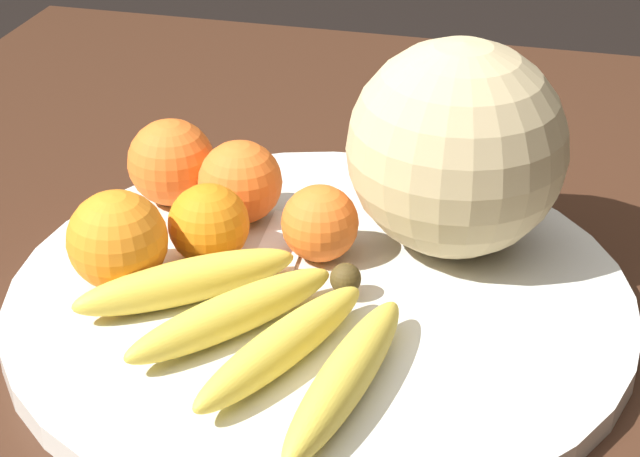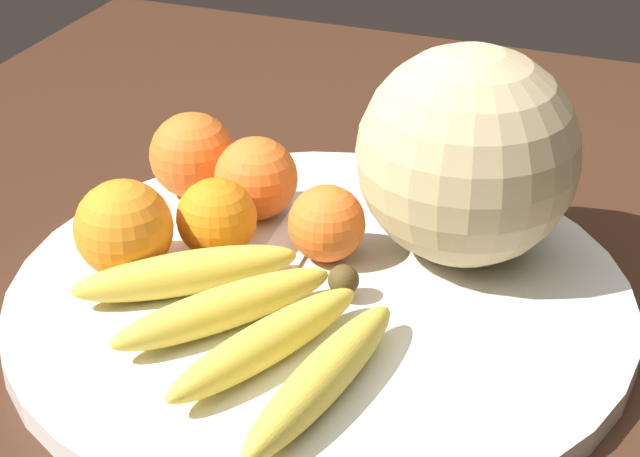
{
  "view_description": "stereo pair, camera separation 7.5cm",
  "coord_description": "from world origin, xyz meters",
  "px_view_note": "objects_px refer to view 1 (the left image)",
  "views": [
    {
      "loc": [
        0.6,
        0.2,
        1.21
      ],
      "look_at": [
        -0.03,
        0.04,
        0.84
      ],
      "focal_mm": 60.0,
      "sensor_mm": 36.0,
      "label": 1
    },
    {
      "loc": [
        0.58,
        0.27,
        1.21
      ],
      "look_at": [
        -0.03,
        0.04,
        0.84
      ],
      "focal_mm": 60.0,
      "sensor_mm": 36.0,
      "label": 2
    }
  ],
  "objects_px": {
    "orange_front_right": "(119,238)",
    "orange_back_left": "(320,223)",
    "melon": "(457,148)",
    "orange_mid_center": "(171,162)",
    "orange_front_left": "(240,182)",
    "fruit_bowl": "(320,297)",
    "banana_bunch": "(259,326)",
    "kitchen_table": "(256,442)",
    "orange_back_right": "(209,224)",
    "produce_tag": "(281,243)"
  },
  "relations": [
    {
      "from": "kitchen_table",
      "to": "orange_mid_center",
      "type": "xyz_separation_m",
      "value": [
        -0.13,
        -0.11,
        0.17
      ]
    },
    {
      "from": "orange_back_right",
      "to": "orange_mid_center",
      "type": "bearing_deg",
      "value": -143.02
    },
    {
      "from": "kitchen_table",
      "to": "orange_back_left",
      "type": "bearing_deg",
      "value": 155.59
    },
    {
      "from": "orange_back_left",
      "to": "kitchen_table",
      "type": "bearing_deg",
      "value": -24.41
    },
    {
      "from": "banana_bunch",
      "to": "orange_front_left",
      "type": "xyz_separation_m",
      "value": [
        -0.16,
        -0.06,
        0.02
      ]
    },
    {
      "from": "kitchen_table",
      "to": "fruit_bowl",
      "type": "distance_m",
      "value": 0.13
    },
    {
      "from": "orange_front_right",
      "to": "orange_back_left",
      "type": "bearing_deg",
      "value": 117.52
    },
    {
      "from": "kitchen_table",
      "to": "produce_tag",
      "type": "bearing_deg",
      "value": -178.89
    },
    {
      "from": "orange_front_left",
      "to": "orange_front_right",
      "type": "bearing_deg",
      "value": -26.96
    },
    {
      "from": "banana_bunch",
      "to": "orange_back_left",
      "type": "distance_m",
      "value": 0.12
    },
    {
      "from": "fruit_bowl",
      "to": "kitchen_table",
      "type": "bearing_deg",
      "value": -56.31
    },
    {
      "from": "melon",
      "to": "banana_bunch",
      "type": "distance_m",
      "value": 0.2
    },
    {
      "from": "fruit_bowl",
      "to": "orange_front_right",
      "type": "height_order",
      "value": "orange_front_right"
    },
    {
      "from": "kitchen_table",
      "to": "orange_front_left",
      "type": "bearing_deg",
      "value": -158.92
    },
    {
      "from": "kitchen_table",
      "to": "orange_back_right",
      "type": "relative_size",
      "value": 20.18
    },
    {
      "from": "orange_front_right",
      "to": "orange_back_left",
      "type": "distance_m",
      "value": 0.15
    },
    {
      "from": "kitchen_table",
      "to": "melon",
      "type": "distance_m",
      "value": 0.27
    },
    {
      "from": "banana_bunch",
      "to": "kitchen_table",
      "type": "bearing_deg",
      "value": -125.93
    },
    {
      "from": "kitchen_table",
      "to": "orange_back_right",
      "type": "bearing_deg",
      "value": -135.31
    },
    {
      "from": "fruit_bowl",
      "to": "melon",
      "type": "relative_size",
      "value": 2.76
    },
    {
      "from": "orange_back_right",
      "to": "fruit_bowl",
      "type": "bearing_deg",
      "value": 78.41
    },
    {
      "from": "orange_front_left",
      "to": "orange_front_right",
      "type": "relative_size",
      "value": 0.92
    },
    {
      "from": "orange_mid_center",
      "to": "orange_back_left",
      "type": "xyz_separation_m",
      "value": [
        0.06,
        0.14,
        -0.01
      ]
    },
    {
      "from": "orange_mid_center",
      "to": "orange_back_left",
      "type": "relative_size",
      "value": 1.22
    },
    {
      "from": "banana_bunch",
      "to": "orange_front_left",
      "type": "bearing_deg",
      "value": -127.78
    },
    {
      "from": "fruit_bowl",
      "to": "orange_front_right",
      "type": "distance_m",
      "value": 0.15
    },
    {
      "from": "orange_back_left",
      "to": "orange_mid_center",
      "type": "bearing_deg",
      "value": -111.94
    },
    {
      "from": "fruit_bowl",
      "to": "orange_mid_center",
      "type": "relative_size",
      "value": 6.33
    },
    {
      "from": "melon",
      "to": "orange_back_right",
      "type": "height_order",
      "value": "melon"
    },
    {
      "from": "orange_front_right",
      "to": "orange_back_left",
      "type": "xyz_separation_m",
      "value": [
        -0.07,
        0.13,
        -0.01
      ]
    },
    {
      "from": "fruit_bowl",
      "to": "orange_back_left",
      "type": "height_order",
      "value": "orange_back_left"
    },
    {
      "from": "orange_front_left",
      "to": "kitchen_table",
      "type": "bearing_deg",
      "value": 21.08
    },
    {
      "from": "fruit_bowl",
      "to": "produce_tag",
      "type": "relative_size",
      "value": 4.64
    },
    {
      "from": "fruit_bowl",
      "to": "orange_back_left",
      "type": "bearing_deg",
      "value": -165.59
    },
    {
      "from": "kitchen_table",
      "to": "orange_front_left",
      "type": "height_order",
      "value": "orange_front_left"
    },
    {
      "from": "kitchen_table",
      "to": "orange_mid_center",
      "type": "relative_size",
      "value": 17.25
    },
    {
      "from": "banana_bunch",
      "to": "orange_mid_center",
      "type": "xyz_separation_m",
      "value": [
        -0.18,
        -0.13,
        0.02
      ]
    },
    {
      "from": "orange_back_left",
      "to": "orange_back_right",
      "type": "xyz_separation_m",
      "value": [
        0.02,
        -0.08,
        0.0
      ]
    },
    {
      "from": "fruit_bowl",
      "to": "orange_mid_center",
      "type": "xyz_separation_m",
      "value": [
        -0.1,
        -0.15,
        0.04
      ]
    },
    {
      "from": "kitchen_table",
      "to": "melon",
      "type": "height_order",
      "value": "melon"
    },
    {
      "from": "melon",
      "to": "orange_front_left",
      "type": "xyz_separation_m",
      "value": [
        0.0,
        -0.17,
        -0.05
      ]
    },
    {
      "from": "melon",
      "to": "orange_mid_center",
      "type": "xyz_separation_m",
      "value": [
        -0.01,
        -0.23,
        -0.05
      ]
    },
    {
      "from": "orange_front_left",
      "to": "melon",
      "type": "bearing_deg",
      "value": 90.99
    },
    {
      "from": "fruit_bowl",
      "to": "orange_mid_center",
      "type": "bearing_deg",
      "value": -123.26
    },
    {
      "from": "kitchen_table",
      "to": "orange_back_left",
      "type": "xyz_separation_m",
      "value": [
        -0.07,
        0.03,
        0.16
      ]
    },
    {
      "from": "orange_mid_center",
      "to": "orange_back_left",
      "type": "distance_m",
      "value": 0.15
    },
    {
      "from": "kitchen_table",
      "to": "orange_front_right",
      "type": "height_order",
      "value": "orange_front_right"
    },
    {
      "from": "orange_front_left",
      "to": "banana_bunch",
      "type": "bearing_deg",
      "value": 21.91
    },
    {
      "from": "kitchen_table",
      "to": "banana_bunch",
      "type": "relative_size",
      "value": 5.23
    },
    {
      "from": "kitchen_table",
      "to": "melon",
      "type": "xyz_separation_m",
      "value": [
        -0.11,
        0.13,
        0.21
      ]
    }
  ]
}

